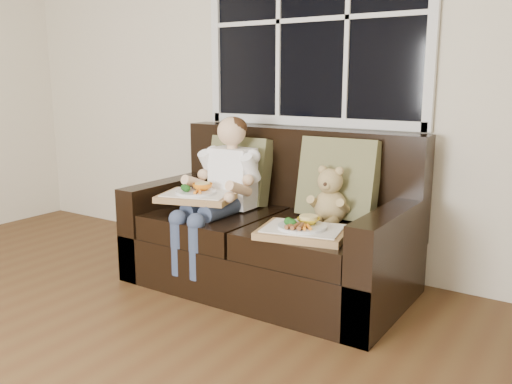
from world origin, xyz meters
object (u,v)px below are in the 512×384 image
Objects in this scene: child at (223,180)px; teddy_bear at (330,199)px; loveseat at (274,236)px; tray_right at (303,230)px; tray_left at (198,195)px.

child is 0.69m from teddy_bear.
loveseat is 3.23× the size of tray_right.
loveseat is 3.27× the size of tray_left.
loveseat reaches higher than tray_right.
teddy_bear is at bearing 11.26° from child.
tray_left is at bearing -144.80° from loveseat.
child is 1.75× the size of tray_left.
teddy_bear is 0.67× the size of tray_left.
tray_right is at bearing -19.61° from tray_left.
tray_left is (-0.76, -0.28, -0.01)m from teddy_bear.
tray_left is 0.99× the size of tray_right.
tray_right is at bearing -93.63° from teddy_bear.
child is at bearing 44.25° from tray_left.
child is 0.73m from tray_right.
loveseat is 1.86× the size of child.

